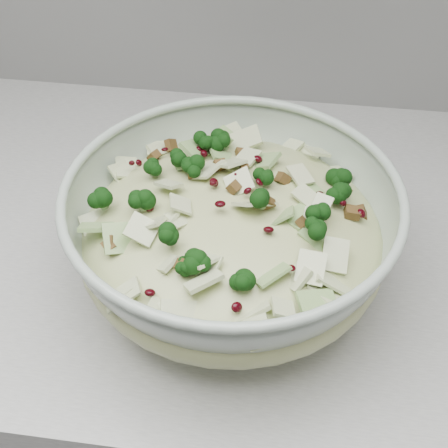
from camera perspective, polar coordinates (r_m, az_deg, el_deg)
name	(u,v)px	position (r m, az deg, el deg)	size (l,w,h in m)	color
counter	(275,419)	(1.10, 4.67, -17.34)	(3.60, 0.60, 0.90)	beige
mixing_bowl	(232,236)	(0.62, 0.72, -1.11)	(0.42, 0.42, 0.13)	#A4B4A4
salad	(232,221)	(0.61, 0.74, 0.32)	(0.43, 0.43, 0.13)	#CACE8D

